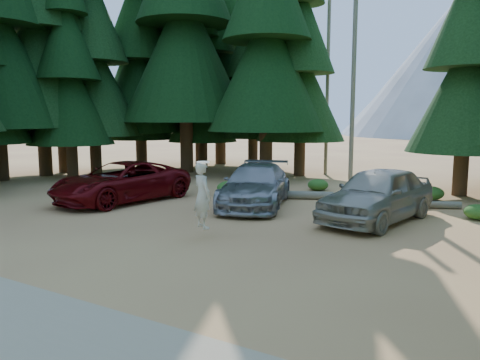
{
  "coord_description": "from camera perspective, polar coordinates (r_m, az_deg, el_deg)",
  "views": [
    {
      "loc": [
        8.59,
        -10.38,
        3.39
      ],
      "look_at": [
        0.46,
        3.27,
        1.25
      ],
      "focal_mm": 35.0,
      "sensor_mm": 36.0,
      "label": 1
    }
  ],
  "objects": [
    {
      "name": "silver_minivan_center",
      "position": [
        17.91,
        1.91,
        -0.66
      ],
      "size": [
        3.88,
        5.93,
        1.6
      ],
      "primitive_type": "imported",
      "rotation": [
        0.0,
        0.0,
        0.33
      ],
      "color": "#93959A",
      "rests_on": "ground"
    },
    {
      "name": "ground",
      "position": [
        13.9,
        -8.61,
        -6.54
      ],
      "size": [
        160.0,
        160.0,
        0.0
      ],
      "primitive_type": "plane",
      "color": "#AB7148",
      "rests_on": "ground"
    },
    {
      "name": "snag_back",
      "position": [
        28.19,
        10.6,
        10.81
      ],
      "size": [
        0.2,
        0.2,
        10.0
      ],
      "primitive_type": "cylinder",
      "color": "gray",
      "rests_on": "ground"
    },
    {
      "name": "forest_belt_north",
      "position": [
        27.01,
        11.99,
        0.29
      ],
      "size": [
        36.0,
        7.0,
        22.0
      ],
      "primitive_type": null,
      "color": "black",
      "rests_on": "ground"
    },
    {
      "name": "log_mid",
      "position": [
        21.83,
        15.92,
        -1.18
      ],
      "size": [
        2.98,
        2.35,
        0.29
      ],
      "primitive_type": "cylinder",
      "rotation": [
        0.0,
        1.57,
        -0.65
      ],
      "color": "gray",
      "rests_on": "ground"
    },
    {
      "name": "frisbee_player",
      "position": [
        13.06,
        -4.61,
        -1.83
      ],
      "size": [
        0.8,
        0.68,
        1.87
      ],
      "rotation": [
        0.0,
        0.0,
        2.72
      ],
      "color": "beige",
      "rests_on": "ground"
    },
    {
      "name": "log_right",
      "position": [
        18.72,
        19.0,
        -2.76
      ],
      "size": [
        4.11,
        1.86,
        0.28
      ],
      "primitive_type": "cylinder",
      "rotation": [
        0.0,
        1.57,
        0.38
      ],
      "color": "gray",
      "rests_on": "ground"
    },
    {
      "name": "shrub_far_left",
      "position": [
        24.51,
        -11.53,
        0.17
      ],
      "size": [
        0.94,
        0.94,
        0.52
      ],
      "primitive_type": "ellipsoid",
      "color": "#21611D",
      "rests_on": "ground"
    },
    {
      "name": "silver_minivan_right",
      "position": [
        15.91,
        16.41,
        -1.68
      ],
      "size": [
        3.08,
        5.54,
        1.78
      ],
      "primitive_type": "imported",
      "rotation": [
        0.0,
        0.0,
        -0.19
      ],
      "color": "#A5A193",
      "rests_on": "ground"
    },
    {
      "name": "shrub_left",
      "position": [
        20.27,
        -1.22,
        -1.2
      ],
      "size": [
        0.97,
        0.97,
        0.53
      ],
      "primitive_type": "ellipsoid",
      "color": "#21611D",
      "rests_on": "ground"
    },
    {
      "name": "shrub_right",
      "position": [
        20.83,
        22.26,
        -1.49
      ],
      "size": [
        1.03,
        1.03,
        0.56
      ],
      "primitive_type": "ellipsoid",
      "color": "#21611D",
      "rests_on": "ground"
    },
    {
      "name": "mountain_peak",
      "position": [
        99.68,
        24.83,
        12.33
      ],
      "size": [
        48.0,
        50.0,
        28.0
      ],
      "color": "gray",
      "rests_on": "ground"
    },
    {
      "name": "red_pickup",
      "position": [
        19.42,
        -14.24,
        -0.22
      ],
      "size": [
        3.37,
        6.08,
        1.61
      ],
      "primitive_type": "imported",
      "rotation": [
        0.0,
        0.0,
        -0.12
      ],
      "color": "#5F080C",
      "rests_on": "ground"
    },
    {
      "name": "log_left",
      "position": [
        19.66,
        4.38,
        -1.78
      ],
      "size": [
        4.52,
        2.14,
        0.34
      ],
      "primitive_type": "cylinder",
      "rotation": [
        0.0,
        1.57,
        0.39
      ],
      "color": "gray",
      "rests_on": "ground"
    },
    {
      "name": "shrub_center_left",
      "position": [
        20.6,
        -1.32,
        -0.96
      ],
      "size": [
        1.09,
        1.09,
        0.6
      ],
      "primitive_type": "ellipsoid",
      "color": "#21611D",
      "rests_on": "ground"
    },
    {
      "name": "shrub_far_right",
      "position": [
        17.52,
        27.07,
        -3.5
      ],
      "size": [
        0.92,
        0.92,
        0.51
      ],
      "primitive_type": "ellipsoid",
      "color": "#21611D",
      "rests_on": "ground"
    },
    {
      "name": "shrub_center_right",
      "position": [
        22.08,
        9.49,
        -0.58
      ],
      "size": [
        0.96,
        0.96,
        0.53
      ],
      "primitive_type": "ellipsoid",
      "color": "#21611D",
      "rests_on": "ground"
    },
    {
      "name": "snag_front",
      "position": [
        26.2,
        13.7,
        13.17
      ],
      "size": [
        0.24,
        0.24,
        12.0
      ],
      "primitive_type": "cylinder",
      "color": "gray",
      "rests_on": "ground"
    },
    {
      "name": "shrub_edge_west",
      "position": [
        25.46,
        -14.62,
        0.26
      ],
      "size": [
        0.8,
        0.8,
        0.44
      ],
      "primitive_type": "ellipsoid",
      "color": "#21611D",
      "rests_on": "ground"
    }
  ]
}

